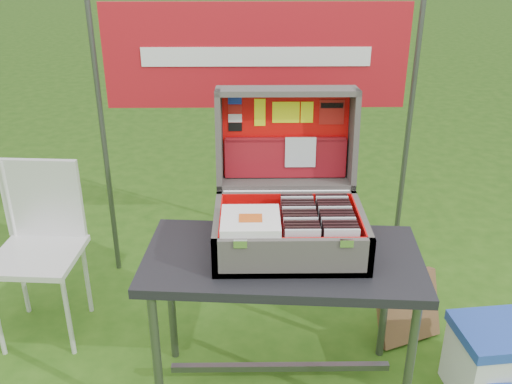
{
  "coord_description": "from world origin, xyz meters",
  "views": [
    {
      "loc": [
        -0.04,
        -1.91,
        1.91
      ],
      "look_at": [
        -0.01,
        0.1,
        0.98
      ],
      "focal_mm": 40.0,
      "sensor_mm": 36.0,
      "label": 1
    }
  ],
  "objects_px": {
    "chair": "(37,258)",
    "cardboard_box": "(408,308)",
    "cooler": "(500,361)",
    "table": "(281,325)",
    "suitcase": "(290,178)"
  },
  "relations": [
    {
      "from": "table",
      "to": "cooler",
      "type": "relative_size",
      "value": 2.74
    },
    {
      "from": "chair",
      "to": "cooler",
      "type": "bearing_deg",
      "value": -8.14
    },
    {
      "from": "cooler",
      "to": "chair",
      "type": "distance_m",
      "value": 2.2
    },
    {
      "from": "chair",
      "to": "cardboard_box",
      "type": "bearing_deg",
      "value": 2.12
    },
    {
      "from": "suitcase",
      "to": "cooler",
      "type": "relative_size",
      "value": 1.48
    },
    {
      "from": "cooler",
      "to": "cardboard_box",
      "type": "distance_m",
      "value": 0.5
    },
    {
      "from": "table",
      "to": "cooler",
      "type": "height_order",
      "value": "table"
    },
    {
      "from": "table",
      "to": "suitcase",
      "type": "bearing_deg",
      "value": 79.81
    },
    {
      "from": "table",
      "to": "suitcase",
      "type": "relative_size",
      "value": 1.85
    },
    {
      "from": "suitcase",
      "to": "chair",
      "type": "bearing_deg",
      "value": 165.57
    },
    {
      "from": "suitcase",
      "to": "table",
      "type": "bearing_deg",
      "value": -104.37
    },
    {
      "from": "table",
      "to": "cardboard_box",
      "type": "distance_m",
      "value": 0.77
    },
    {
      "from": "suitcase",
      "to": "chair",
      "type": "distance_m",
      "value": 1.36
    },
    {
      "from": "cooler",
      "to": "table",
      "type": "bearing_deg",
      "value": 171.15
    },
    {
      "from": "table",
      "to": "cardboard_box",
      "type": "bearing_deg",
      "value": 32.63
    }
  ]
}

